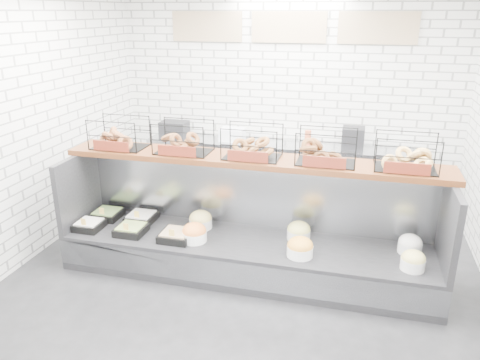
# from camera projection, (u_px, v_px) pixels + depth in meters

# --- Properties ---
(ground) EXTENTS (5.50, 5.50, 0.00)m
(ground) POSITION_uv_depth(u_px,v_px,m) (240.00, 287.00, 4.89)
(ground) COLOR black
(ground) RESTS_ON ground
(room_shell) EXTENTS (5.02, 5.51, 3.01)m
(room_shell) POSITION_uv_depth(u_px,v_px,m) (255.00, 80.00, 4.74)
(room_shell) COLOR white
(room_shell) RESTS_ON ground
(display_case) EXTENTS (4.00, 0.90, 1.20)m
(display_case) POSITION_uv_depth(u_px,v_px,m) (247.00, 244.00, 5.09)
(display_case) COLOR black
(display_case) RESTS_ON ground
(bagel_shelf) EXTENTS (4.10, 0.50, 0.40)m
(bagel_shelf) POSITION_uv_depth(u_px,v_px,m) (252.00, 147.00, 4.89)
(bagel_shelf) COLOR #44200E
(bagel_shelf) RESTS_ON display_case
(prep_counter) EXTENTS (4.00, 0.60, 1.20)m
(prep_counter) POSITION_uv_depth(u_px,v_px,m) (280.00, 171.00, 6.94)
(prep_counter) COLOR #93969B
(prep_counter) RESTS_ON ground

